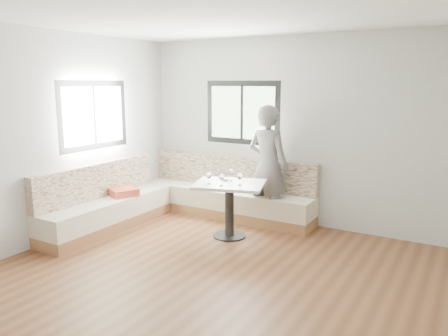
{
  "coord_description": "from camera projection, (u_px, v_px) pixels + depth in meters",
  "views": [
    {
      "loc": [
        2.36,
        -3.62,
        2.1
      ],
      "look_at": [
        -0.67,
        1.53,
        0.95
      ],
      "focal_mm": 35.0,
      "sensor_mm": 36.0,
      "label": 1
    }
  ],
  "objects": [
    {
      "name": "room",
      "position": [
        202.0,
        152.0,
        4.48
      ],
      "size": [
        5.01,
        5.01,
        2.81
      ],
      "color": "brown",
      "rests_on": "ground"
    },
    {
      "name": "wine_glass_c",
      "position": [
        240.0,
        177.0,
        5.8
      ],
      "size": [
        0.08,
        0.08,
        0.17
      ],
      "color": "white",
      "rests_on": "table"
    },
    {
      "name": "wine_glass_b",
      "position": [
        221.0,
        177.0,
        5.77
      ],
      "size": [
        0.08,
        0.08,
        0.17
      ],
      "color": "white",
      "rests_on": "table"
    },
    {
      "name": "person",
      "position": [
        268.0,
        166.0,
        6.44
      ],
      "size": [
        0.72,
        0.54,
        1.81
      ],
      "primitive_type": "imported",
      "rotation": [
        0.0,
        0.0,
        2.97
      ],
      "color": "#625E5B",
      "rests_on": "ground"
    },
    {
      "name": "wine_glass_d",
      "position": [
        231.0,
        173.0,
        6.06
      ],
      "size": [
        0.08,
        0.08,
        0.17
      ],
      "color": "white",
      "rests_on": "table"
    },
    {
      "name": "wine_glass_a",
      "position": [
        209.0,
        176.0,
        5.87
      ],
      "size": [
        0.08,
        0.08,
        0.17
      ],
      "color": "white",
      "rests_on": "table"
    },
    {
      "name": "table",
      "position": [
        229.0,
        197.0,
        6.0
      ],
      "size": [
        1.11,
        0.98,
        0.77
      ],
      "rotation": [
        0.0,
        0.0,
        0.31
      ],
      "color": "black",
      "rests_on": "ground"
    },
    {
      "name": "banquette",
      "position": [
        176.0,
        200.0,
        6.75
      ],
      "size": [
        2.9,
        2.8,
        0.95
      ],
      "color": "#97643D",
      "rests_on": "ground"
    },
    {
      "name": "olive_ramekin",
      "position": [
        225.0,
        179.0,
        6.1
      ],
      "size": [
        0.09,
        0.09,
        0.04
      ],
      "color": "white",
      "rests_on": "table"
    }
  ]
}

